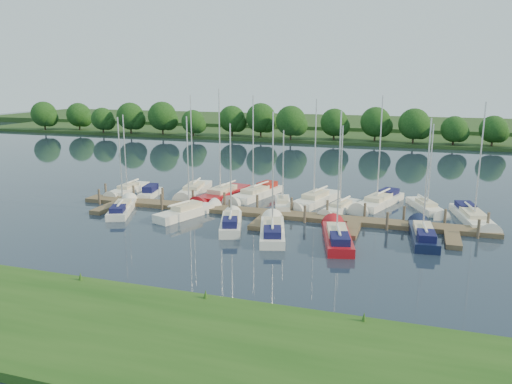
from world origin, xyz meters
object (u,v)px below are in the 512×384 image
(dock, at_px, (268,215))
(sailboat_s_2, at_px, (231,224))
(motorboat, at_px, (150,194))
(sailboat_n_5, at_px, (283,204))
(sailboat_n_0, at_px, (128,190))

(dock, bearing_deg, sailboat_s_2, -117.31)
(motorboat, xyz_separation_m, sailboat_n_5, (15.05, 0.08, -0.06))
(dock, xyz_separation_m, sailboat_s_2, (-2.15, -4.15, 0.15))
(sailboat_n_5, bearing_deg, dock, 69.51)
(motorboat, relative_size, sailboat_n_5, 0.61)
(motorboat, relative_size, sailboat_s_2, 0.52)
(dock, relative_size, sailboat_n_0, 4.36)
(sailboat_n_0, relative_size, sailboat_s_2, 0.97)
(sailboat_n_0, height_order, sailboat_n_5, sailboat_n_0)
(sailboat_n_0, bearing_deg, sailboat_s_2, 150.01)
(dock, height_order, sailboat_n_0, sailboat_n_0)
(sailboat_n_0, xyz_separation_m, motorboat, (3.25, -0.82, 0.06))
(motorboat, bearing_deg, sailboat_n_5, 170.30)
(sailboat_n_0, distance_m, sailboat_n_5, 18.31)
(sailboat_n_5, relative_size, sailboat_s_2, 0.86)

